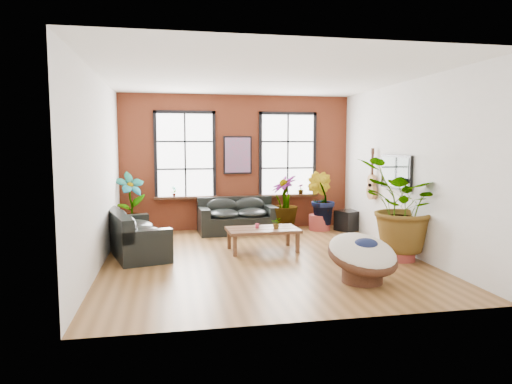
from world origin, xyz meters
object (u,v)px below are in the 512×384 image
sofa_back (237,217)px  sofa_left (134,235)px  papasan_chair (363,256)px  coffee_table (263,231)px

sofa_back → sofa_left: (-2.40, -1.86, -0.00)m
sofa_left → papasan_chair: 4.64m
sofa_left → papasan_chair: (3.79, -2.67, 0.04)m
sofa_back → coffee_table: (0.24, -2.08, 0.02)m
sofa_left → coffee_table: bearing=-109.9°
sofa_left → papasan_chair: bearing=-140.4°
coffee_table → papasan_chair: papasan_chair is taller
coffee_table → sofa_left: bearing=172.8°
sofa_back → sofa_left: size_ratio=0.83×
sofa_left → papasan_chair: sofa_left is taller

